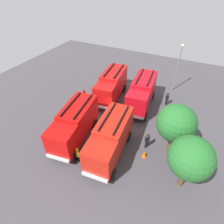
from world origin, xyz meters
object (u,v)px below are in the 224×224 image
at_px(firefighter_1, 84,95).
at_px(traffic_cone_2, 86,101).
at_px(fire_truck_2, 142,92).
at_px(tree_2, 191,158).
at_px(firefighter_0, 78,154).
at_px(fire_truck_1, 74,123).
at_px(lamppost, 178,65).
at_px(fire_truck_3, 110,138).
at_px(fire_truck_0, 111,85).
at_px(tree_0, 178,124).
at_px(traffic_cone_1, 63,119).
at_px(firefighter_3, 167,98).
at_px(tree_1, 176,123).
at_px(firefighter_2, 147,140).
at_px(traffic_cone_0, 144,154).

xyz_separation_m(firefighter_1, traffic_cone_2, (0.34, 0.50, -0.66)).
xyz_separation_m(fire_truck_2, tree_2, (9.32, 6.91, 1.46)).
bearing_deg(firefighter_0, firefighter_1, 86.67).
height_order(fire_truck_1, lamppost, lamppost).
xyz_separation_m(fire_truck_1, fire_truck_3, (0.14, 4.21, 0.00)).
bearing_deg(firefighter_0, fire_truck_1, 95.41).
bearing_deg(fire_truck_0, tree_0, 55.56).
bearing_deg(traffic_cone_1, firefighter_3, 130.47).
bearing_deg(lamppost, firefighter_1, -51.38).
bearing_deg(fire_truck_0, firefighter_0, 2.60).
xyz_separation_m(fire_truck_1, tree_1, (-2.71, 9.44, 1.59)).
relative_size(firefighter_1, tree_0, 0.39).
distance_m(firefighter_0, tree_2, 9.83).
height_order(fire_truck_0, tree_2, tree_2).
height_order(fire_truck_0, firefighter_0, fire_truck_0).
height_order(fire_truck_0, fire_truck_2, same).
xyz_separation_m(tree_1, tree_2, (3.29, 1.73, -0.13)).
height_order(tree_2, traffic_cone_1, tree_2).
relative_size(firefighter_1, firefighter_2, 0.96).
height_order(firefighter_1, firefighter_2, firefighter_2).
distance_m(fire_truck_3, firefighter_0, 3.44).
relative_size(firefighter_3, tree_2, 0.33).
xyz_separation_m(tree_0, traffic_cone_2, (-2.34, -12.26, -2.68)).
height_order(fire_truck_1, traffic_cone_2, fire_truck_1).
distance_m(fire_truck_3, tree_0, 6.69).
height_order(tree_2, traffic_cone_2, tree_2).
bearing_deg(firefighter_2, fire_truck_0, 1.73).
xyz_separation_m(tree_1, traffic_cone_0, (1.84, -2.01, -3.39)).
distance_m(firefighter_0, firefighter_2, 6.99).
relative_size(fire_truck_1, fire_truck_2, 1.01).
relative_size(tree_0, traffic_cone_0, 6.25).
xyz_separation_m(firefighter_0, firefighter_3, (-12.87, 5.39, 0.09)).
relative_size(firefighter_0, firefighter_3, 0.92).
bearing_deg(tree_1, firefighter_1, -106.35).
bearing_deg(firefighter_3, fire_truck_0, 158.41).
bearing_deg(lamppost, traffic_cone_0, 0.70).
bearing_deg(fire_truck_1, fire_truck_3, 79.95).
bearing_deg(traffic_cone_2, firefighter_3, 114.09).
xyz_separation_m(fire_truck_3, tree_0, (-3.86, 5.40, 0.83)).
bearing_deg(traffic_cone_2, traffic_cone_0, 62.77).
height_order(fire_truck_0, fire_truck_3, same).
height_order(fire_truck_3, tree_2, tree_2).
relative_size(firefighter_3, tree_1, 0.32).
relative_size(fire_truck_3, tree_1, 1.33).
distance_m(fire_truck_3, firefighter_1, 9.93).
relative_size(fire_truck_0, fire_truck_1, 1.00).
xyz_separation_m(firefighter_3, tree_1, (7.80, 2.15, 2.73)).
xyz_separation_m(fire_truck_2, firefighter_3, (-1.77, 3.03, -1.13)).
xyz_separation_m(firefighter_2, tree_1, (-0.57, 2.21, 2.74)).
bearing_deg(firefighter_1, firefighter_2, -16.23).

